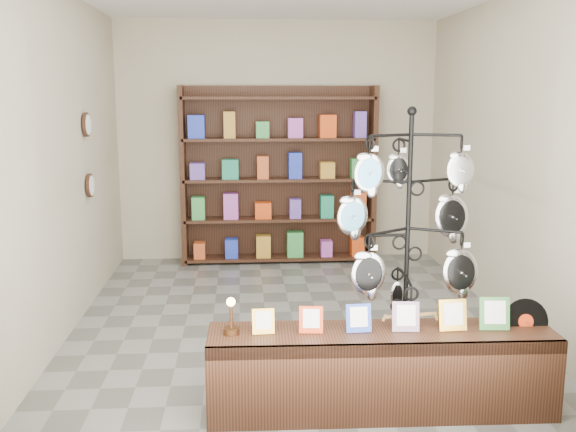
% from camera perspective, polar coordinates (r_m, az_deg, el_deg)
% --- Properties ---
extents(ground, '(5.00, 5.00, 0.00)m').
position_cam_1_polar(ground, '(6.04, 0.48, -9.48)').
color(ground, slate).
rests_on(ground, ground).
extents(room_envelope, '(5.00, 5.00, 5.00)m').
position_cam_1_polar(room_envelope, '(5.67, 0.51, 8.34)').
color(room_envelope, '#B5AB92').
rests_on(room_envelope, ground).
extents(display_tree, '(1.03, 0.88, 2.01)m').
position_cam_1_polar(display_tree, '(4.57, 10.61, -1.12)').
color(display_tree, black).
rests_on(display_tree, ground).
extents(front_shelf, '(2.29, 0.52, 0.81)m').
position_cam_1_polar(front_shelf, '(4.42, 8.24, -13.46)').
color(front_shelf, black).
rests_on(front_shelf, ground).
extents(back_shelving, '(2.42, 0.36, 2.20)m').
position_cam_1_polar(back_shelving, '(8.03, -0.84, 3.15)').
color(back_shelving, black).
rests_on(back_shelving, ground).
extents(wall_clocks, '(0.03, 0.24, 0.84)m').
position_cam_1_polar(wall_clocks, '(6.65, -17.33, 5.18)').
color(wall_clocks, black).
rests_on(wall_clocks, ground).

